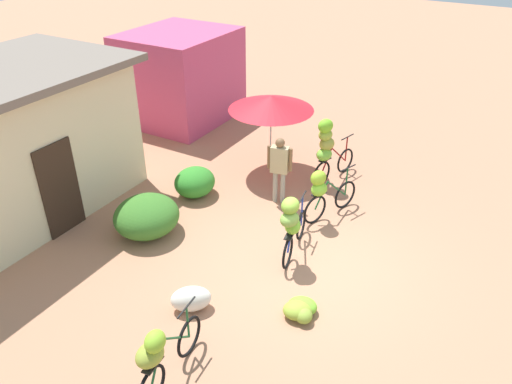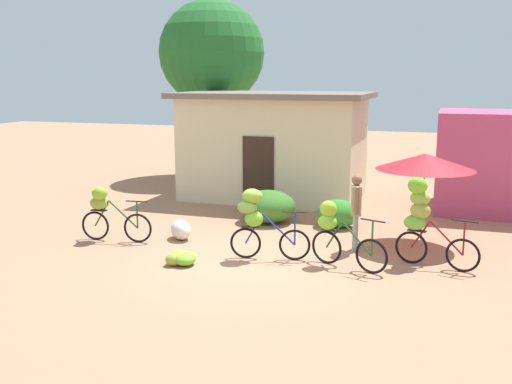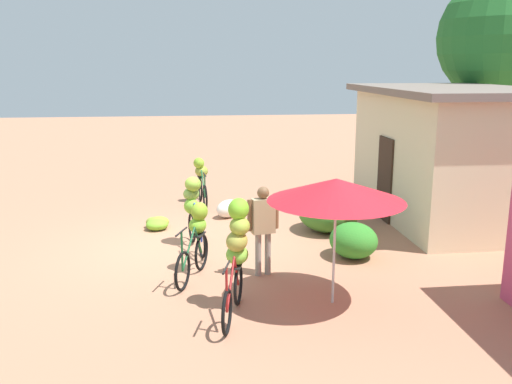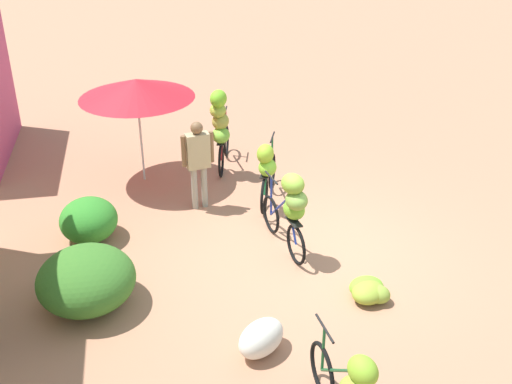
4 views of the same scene
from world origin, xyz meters
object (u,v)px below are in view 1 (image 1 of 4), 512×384
shop_pink (181,76)px  produce_sack (191,299)px  bicycle_near_pile (292,222)px  person_vendor (280,164)px  bicycle_by_shop (327,147)px  building_low (2,146)px  market_umbrella (271,103)px  bicycle_leftmost (160,354)px  banana_pile_on_ground (301,310)px  bicycle_center_loaded (324,191)px

shop_pink → produce_sack: size_ratio=4.57×
bicycle_near_pile → person_vendor: person_vendor is taller
bicycle_near_pile → bicycle_by_shop: 3.23m
bicycle_by_shop → person_vendor: size_ratio=1.07×
building_low → bicycle_near_pile: (1.46, -6.18, -0.73)m
building_low → market_umbrella: building_low is taller
bicycle_leftmost → bicycle_by_shop: 6.80m
banana_pile_on_ground → person_vendor: size_ratio=0.45×
shop_pink → building_low: bearing=-179.0°
bicycle_leftmost → bicycle_center_loaded: bearing=-2.3°
market_umbrella → bicycle_leftmost: market_umbrella is taller
bicycle_near_pile → shop_pink: bearing=52.3°
banana_pile_on_ground → shop_pink: bearing=49.2°
shop_pink → person_vendor: (-3.06, -5.07, -0.36)m
market_umbrella → bicycle_by_shop: size_ratio=1.22×
building_low → bicycle_center_loaded: building_low is taller
shop_pink → bicycle_near_pile: shop_pink is taller
market_umbrella → produce_sack: market_umbrella is taller
bicycle_leftmost → banana_pile_on_ground: bearing=-25.0°
shop_pink → person_vendor: size_ratio=1.98×
building_low → bicycle_by_shop: 7.25m
produce_sack → bicycle_by_shop: bearing=-2.6°
bicycle_near_pile → bicycle_leftmost: bearing=176.2°
bicycle_leftmost → bicycle_by_shop: bearing=3.3°
market_umbrella → produce_sack: 5.59m
bicycle_near_pile → bicycle_center_loaded: bearing=1.2°
bicycle_near_pile → bicycle_by_shop: size_ratio=0.93×
market_umbrella → bicycle_by_shop: 1.74m
building_low → shop_pink: 6.32m
shop_pink → bicycle_by_shop: 5.91m
bicycle_leftmost → bicycle_near_pile: 3.62m
bicycle_near_pile → building_low: bearing=103.3°
banana_pile_on_ground → bicycle_leftmost: bearing=155.0°
bicycle_center_loaded → bicycle_by_shop: (1.55, 0.60, 0.27)m
building_low → produce_sack: size_ratio=8.04×
bicycle_center_loaded → bicycle_by_shop: bicycle_by_shop is taller
bicycle_leftmost → bicycle_center_loaded: size_ratio=1.07×
market_umbrella → bicycle_leftmost: size_ratio=1.26×
building_low → person_vendor: bearing=-56.8°
bicycle_center_loaded → banana_pile_on_ground: (-2.91, -0.87, -0.59)m
market_umbrella → bicycle_by_shop: market_umbrella is taller
shop_pink → banana_pile_on_ground: 9.49m
banana_pile_on_ground → person_vendor: (3.09, 2.05, 0.86)m
market_umbrella → banana_pile_on_ground: size_ratio=2.89×
bicycle_center_loaded → banana_pile_on_ground: 3.09m
bicycle_near_pile → bicycle_by_shop: bicycle_by_shop is taller
bicycle_by_shop → market_umbrella: bearing=92.3°
bicycle_near_pile → bicycle_center_loaded: (1.61, 0.03, -0.14)m
bicycle_by_shop → produce_sack: bearing=177.4°
building_low → bicycle_leftmost: size_ratio=3.36×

